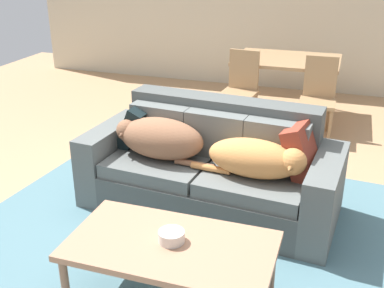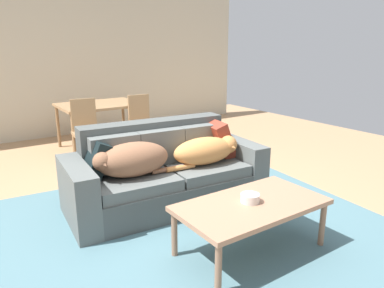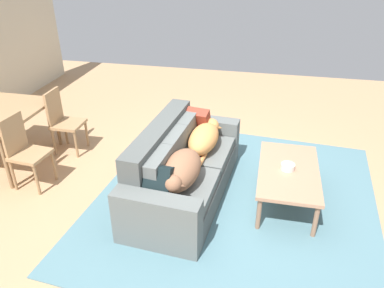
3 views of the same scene
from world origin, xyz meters
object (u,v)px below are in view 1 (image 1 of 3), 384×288
bowl_on_coffee_table (171,237)px  dining_chair_near_left (241,87)px  dog_on_left_cushion (159,138)px  couch (212,169)px  throw_pillow_by_left_arm (137,125)px  dog_on_right_cushion (257,159)px  coffee_table (171,249)px  dining_chair_near_right (318,95)px  throw_pillow_by_right_arm (303,150)px  dining_table (287,64)px

bowl_on_coffee_table → dining_chair_near_left: bearing=95.6°
dog_on_left_cushion → couch: bearing=18.8°
couch → throw_pillow_by_left_arm: (-0.72, 0.11, 0.27)m
couch → dog_on_right_cushion: 0.52m
throw_pillow_by_left_arm → couch: bearing=-8.7°
couch → throw_pillow_by_left_arm: 0.77m
coffee_table → dining_chair_near_right: 3.19m
dog_on_right_cushion → bowl_on_coffee_table: bearing=-102.0°
dog_on_right_cushion → throw_pillow_by_right_arm: throw_pillow_by_right_arm is taller
bowl_on_coffee_table → dining_chair_near_left: 3.14m
dog_on_left_cushion → bowl_on_coffee_table: dog_on_left_cushion is taller
dining_table → dining_chair_near_left: dining_chair_near_left is taller
throw_pillow_by_left_arm → dining_table: (0.96, 2.41, 0.07)m
dog_on_right_cushion → throw_pillow_by_left_arm: bearing=169.2°
couch → dog_on_left_cushion: 0.51m
bowl_on_coffee_table → dining_chair_near_right: dining_chair_near_right is taller
dog_on_right_cushion → dining_chair_near_right: (0.28, 2.10, -0.08)m
throw_pillow_by_left_arm → dining_chair_near_right: size_ratio=0.41×
dog_on_left_cushion → coffee_table: bearing=-60.2°
dining_chair_near_left → throw_pillow_by_right_arm: bearing=-58.9°
throw_pillow_by_left_arm → dining_table: size_ratio=0.29×
throw_pillow_by_right_arm → dining_chair_near_right: bearing=90.9°
couch → coffee_table: bearing=-80.4°
throw_pillow_by_left_arm → bowl_on_coffee_table: size_ratio=2.39×
dog_on_left_cushion → dining_chair_near_right: 2.29m
couch → coffee_table: size_ratio=1.74×
couch → dining_chair_near_right: dining_chair_near_right is taller
throw_pillow_by_right_arm → dog_on_left_cushion: bearing=-175.3°
throw_pillow_by_right_arm → coffee_table: bearing=-116.8°
dog_on_left_cushion → throw_pillow_by_right_arm: throw_pillow_by_right_arm is taller
throw_pillow_by_left_arm → throw_pillow_by_right_arm: throw_pillow_by_right_arm is taller
couch → throw_pillow_by_right_arm: size_ratio=5.19×
couch → dining_chair_near_right: 2.03m
dining_chair_near_left → dining_chair_near_right: bearing=4.6°
throw_pillow_by_left_arm → dining_chair_near_left: 1.87m
dog_on_left_cushion → dining_chair_near_right: (1.12, 2.00, -0.10)m
dog_on_left_cushion → dining_table: bearing=80.6°
dining_table → dining_chair_near_right: bearing=-54.4°
dog_on_left_cushion → throw_pillow_by_left_arm: 0.36m
throw_pillow_by_left_arm → coffee_table: 1.59m
throw_pillow_by_right_arm → dining_chair_near_right: size_ratio=0.45×
coffee_table → throw_pillow_by_right_arm: bearing=63.2°
dog_on_left_cushion → coffee_table: 1.27m
dog_on_right_cushion → coffee_table: dog_on_right_cushion is taller
throw_pillow_by_right_arm → bowl_on_coffee_table: size_ratio=2.63×
dog_on_right_cushion → throw_pillow_by_right_arm: 0.37m
throw_pillow_by_left_arm → dog_on_right_cushion: bearing=-15.6°
dog_on_left_cushion → coffee_table: (0.53, -1.13, -0.21)m
couch → dining_table: 2.56m
throw_pillow_by_right_arm → bowl_on_coffee_table: 1.37m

